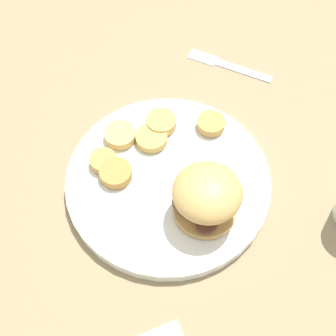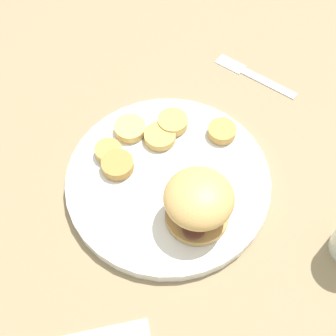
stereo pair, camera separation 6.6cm
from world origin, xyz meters
The scene contains 10 objects.
ground_plane centered at (0.00, 0.00, 0.00)m, with size 4.00×4.00×0.00m, color #937F5B.
dinner_plate centered at (0.00, 0.00, 0.01)m, with size 0.30×0.30×0.02m.
sandwich centered at (0.06, 0.04, 0.06)m, with size 0.10×0.10×0.08m.
potato_round_0 centered at (-0.01, -0.07, 0.03)m, with size 0.05×0.05×0.02m, color #BC8942.
potato_round_1 centered at (-0.03, -0.09, 0.03)m, with size 0.04×0.04×0.02m, color tan.
potato_round_2 centered at (-0.09, 0.00, 0.03)m, with size 0.05×0.05×0.02m, color tan.
potato_round_3 centered at (-0.08, -0.06, 0.03)m, with size 0.05×0.05×0.01m, color #DBB766.
potato_round_4 centered at (-0.07, -0.02, 0.03)m, with size 0.05×0.05×0.01m, color tan.
potato_round_5 centered at (-0.08, 0.08, 0.03)m, with size 0.04×0.04×0.01m, color tan.
fork centered at (-0.23, 0.13, 0.00)m, with size 0.10×0.14×0.00m.
Camera 1 is at (0.34, -0.04, 0.60)m, focal length 50.00 mm.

